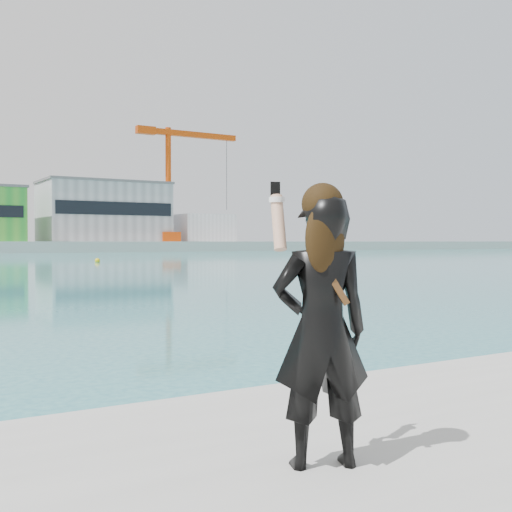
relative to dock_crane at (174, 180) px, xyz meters
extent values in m
cube|color=gray|center=(-13.20, 6.00, -7.07)|extent=(25.00, 15.00, 12.00)
cube|color=black|center=(-13.20, -1.60, -6.47)|extent=(23.75, 0.20, 2.64)
cube|color=#59595B|center=(-13.20, 6.00, -0.82)|extent=(25.50, 15.30, 0.50)
cube|color=silver|center=(8.80, 4.00, -10.07)|extent=(12.00, 10.00, 6.00)
cube|color=#C8410B|center=(-1.20, 0.00, -12.07)|extent=(4.00, 4.00, 2.00)
cylinder|color=#C8410B|center=(-1.20, 0.00, -0.07)|extent=(1.20, 1.20, 22.00)
cube|color=#C8410B|center=(4.80, 0.00, 9.93)|extent=(20.00, 1.20, 1.20)
cube|color=#C8410B|center=(-6.20, 0.00, 9.93)|extent=(4.00, 1.60, 1.60)
cylinder|color=black|center=(12.80, 0.00, 1.93)|extent=(0.10, 0.10, 16.00)
cylinder|color=silver|center=(-31.20, -1.00, -9.07)|extent=(0.16, 0.16, 8.00)
cube|color=red|center=(-30.60, -1.00, -5.67)|extent=(1.20, 0.04, 0.80)
sphere|color=gold|center=(-36.23, -64.24, -15.07)|extent=(0.50, 0.50, 0.50)
imported|color=black|center=(-52.97, -122.86, -13.51)|extent=(0.64, 0.53, 1.50)
sphere|color=black|center=(-52.98, -122.88, -12.81)|extent=(0.23, 0.23, 0.23)
ellipsoid|color=black|center=(-52.99, -122.92, -13.00)|extent=(0.25, 0.13, 0.40)
cylinder|color=tan|center=(-53.14, -122.69, -12.91)|extent=(0.13, 0.19, 0.33)
cylinder|color=white|center=(-53.13, -122.65, -12.78)|extent=(0.09, 0.09, 0.03)
cube|color=black|center=(-53.12, -122.61, -12.73)|extent=(0.06, 0.03, 0.11)
cube|color=#4C2D14|center=(-52.97, -122.95, -13.21)|extent=(0.20, 0.09, 0.31)
camera|label=1|loc=(-55.10, -125.70, -13.02)|focal=45.00mm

